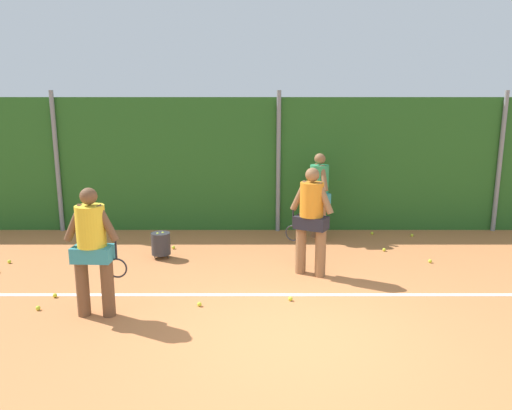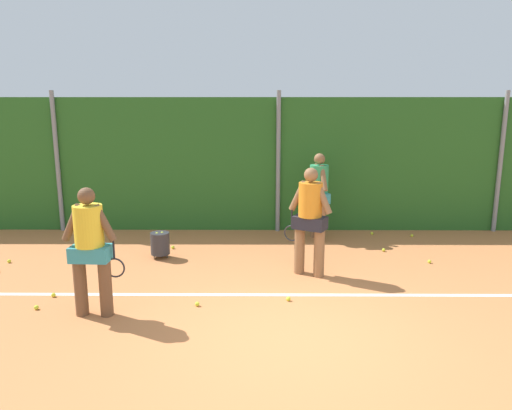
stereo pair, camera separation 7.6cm
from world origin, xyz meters
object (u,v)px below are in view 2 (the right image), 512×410
at_px(tennis_ball_0, 36,307).
at_px(player_midcourt, 310,216).
at_px(tennis_ball_1, 430,262).
at_px(tennis_ball_4, 53,295).
at_px(tennis_ball_10, 372,233).
at_px(tennis_ball_3, 9,261).
at_px(tennis_ball_9, 288,299).
at_px(ball_hopper, 160,243).
at_px(player_backcourt_far, 319,192).
at_px(tennis_ball_13, 412,236).
at_px(tennis_ball_6, 173,247).
at_px(player_foreground_near, 90,245).
at_px(tennis_ball_11, 316,259).
at_px(tennis_ball_7, 384,250).
at_px(tennis_ball_5, 197,304).

bearing_deg(tennis_ball_0, player_midcourt, 19.98).
distance_m(tennis_ball_1, tennis_ball_4, 6.52).
bearing_deg(tennis_ball_10, tennis_ball_0, -144.80).
height_order(tennis_ball_3, tennis_ball_9, same).
xyz_separation_m(ball_hopper, tennis_ball_0, (-1.31, -2.37, -0.26)).
bearing_deg(tennis_ball_10, tennis_ball_9, -119.52).
distance_m(player_backcourt_far, tennis_ball_13, 2.36).
bearing_deg(player_backcourt_far, tennis_ball_3, -90.87).
relative_size(ball_hopper, tennis_ball_6, 7.78).
height_order(ball_hopper, tennis_ball_4, ball_hopper).
relative_size(player_foreground_near, tennis_ball_4, 27.46).
height_order(tennis_ball_4, tennis_ball_6, same).
bearing_deg(tennis_ball_11, tennis_ball_6, 164.84).
distance_m(tennis_ball_3, tennis_ball_11, 5.72).
height_order(player_foreground_near, player_midcourt, player_midcourt).
bearing_deg(tennis_ball_10, tennis_ball_4, -147.73).
xyz_separation_m(tennis_ball_7, tennis_ball_10, (0.05, 1.25, 0.00)).
bearing_deg(tennis_ball_9, player_midcourt, 70.01).
xyz_separation_m(player_foreground_near, tennis_ball_11, (3.37, 2.36, -0.98)).
height_order(tennis_ball_5, tennis_ball_7, same).
bearing_deg(tennis_ball_10, player_midcourt, -123.25).
bearing_deg(tennis_ball_5, tennis_ball_9, 8.42).
bearing_deg(tennis_ball_4, tennis_ball_6, 60.94).
distance_m(tennis_ball_0, tennis_ball_3, 2.52).
relative_size(tennis_ball_11, tennis_ball_13, 1.00).
bearing_deg(tennis_ball_5, ball_hopper, 113.84).
height_order(tennis_ball_0, tennis_ball_4, same).
height_order(tennis_ball_1, tennis_ball_13, same).
xyz_separation_m(player_backcourt_far, tennis_ball_5, (-2.18, -3.59, -1.02)).
bearing_deg(tennis_ball_5, tennis_ball_7, 38.13).
relative_size(tennis_ball_0, tennis_ball_1, 1.00).
distance_m(tennis_ball_5, tennis_ball_13, 5.70).
distance_m(tennis_ball_4, tennis_ball_11, 4.56).
relative_size(tennis_ball_6, tennis_ball_10, 1.00).
bearing_deg(ball_hopper, tennis_ball_11, -3.34).
height_order(player_midcourt, tennis_ball_10, player_midcourt).
bearing_deg(tennis_ball_4, player_midcourt, 14.24).
relative_size(tennis_ball_9, tennis_ball_13, 1.00).
bearing_deg(tennis_ball_3, tennis_ball_10, 15.49).
height_order(ball_hopper, tennis_ball_3, ball_hopper).
distance_m(ball_hopper, tennis_ball_7, 4.41).
height_order(tennis_ball_6, tennis_ball_10, same).
bearing_deg(tennis_ball_0, tennis_ball_9, 5.24).
bearing_deg(tennis_ball_13, tennis_ball_4, -152.41).
relative_size(player_backcourt_far, tennis_ball_7, 28.35).
xyz_separation_m(tennis_ball_9, tennis_ball_11, (0.63, 1.86, 0.00)).
relative_size(tennis_ball_0, tennis_ball_7, 1.00).
bearing_deg(ball_hopper, tennis_ball_0, -119.01).
bearing_deg(tennis_ball_5, tennis_ball_1, 25.66).
relative_size(player_backcourt_far, ball_hopper, 3.65).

